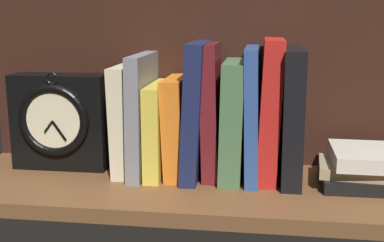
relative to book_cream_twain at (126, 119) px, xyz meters
The scene contains 14 objects.
ground_plane 20.32cm from the book_cream_twain, 16.39° to the right, with size 92.84×28.87×2.50cm, color brown.
back_panel 21.07cm from the book_cream_twain, 29.41° to the left, with size 92.84×1.20×40.43cm, color black.
book_cream_twain is the anchor object (origin of this frame).
book_gray_chess 3.38cm from the book_cream_twain, ahead, with size 2.53×16.91×22.46cm, color gray.
book_yellow_seinlanguage 6.44cm from the book_cream_twain, ahead, with size 2.92×15.65×17.07cm, color gold.
book_orange_pandolfini 9.81cm from the book_cream_twain, ahead, with size 3.54×13.84×18.23cm, color orange.
book_navy_bierce 13.51cm from the book_cream_twain, ahead, with size 3.00×16.66×24.75cm, color #192147.
book_maroon_dawkins 16.66cm from the book_cream_twain, ahead, with size 2.80×12.26×24.56cm, color maroon.
book_green_romantic 20.16cm from the book_cream_twain, ahead, with size 3.87×15.50×21.41cm, color #476B44.
book_blue_modern 23.62cm from the book_cream_twain, ahead, with size 2.31×15.97×23.91cm, color #2D4C8E.
book_red_requiem 26.87cm from the book_cream_twain, ahead, with size 3.50×13.70×25.40cm, color red.
book_black_skeptic 30.59cm from the book_cream_twain, ahead, with size 3.49×16.99×23.76cm, color black.
framed_clock 13.36cm from the book_cream_twain, behind, with size 18.39×7.17×19.20cm.
book_stack_side 45.56cm from the book_cream_twain, ahead, with size 18.48×13.86×6.59cm.
Camera 1 is at (8.75, -83.84, 29.80)cm, focal length 46.28 mm.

